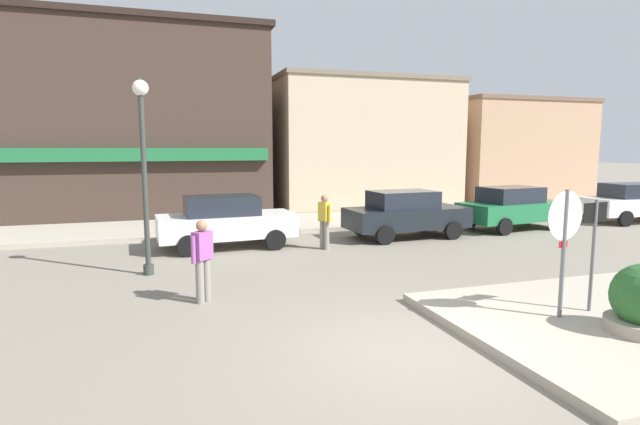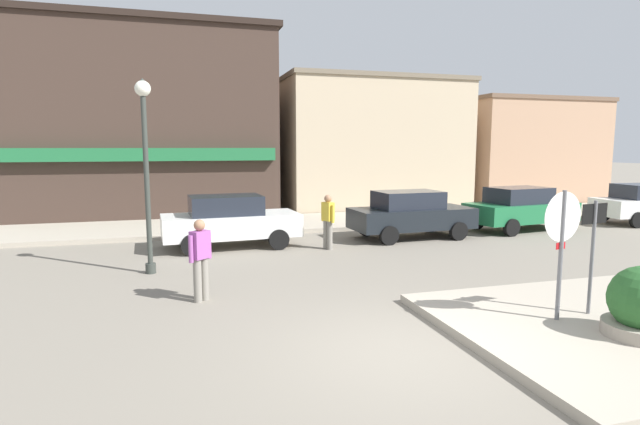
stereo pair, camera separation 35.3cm
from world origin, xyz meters
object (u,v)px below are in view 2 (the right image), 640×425
Objects in this scene: lamp_post at (145,148)px; parked_car_third at (520,208)px; one_way_sign at (593,246)px; stop_sign at (562,238)px; pedestrian_crossing_far at (200,257)px; parked_car_nearest at (230,220)px; parked_car_second at (411,214)px; pedestrian_crossing_near at (328,220)px.

lamp_post reaches higher than parked_car_third.
one_way_sign is 9.90m from parked_car_third.
stop_sign reaches higher than pedestrian_crossing_far.
parked_car_third is at bearing 0.98° from parked_car_nearest.
parked_car_second is 0.98× the size of parked_car_third.
stop_sign is at bearing -172.52° from one_way_sign.
pedestrian_crossing_far is at bearing -67.69° from lamp_post.
pedestrian_crossing_far reaches higher than parked_car_nearest.
parked_car_nearest is 10.38m from parked_car_third.
parked_car_third is 2.59× the size of pedestrian_crossing_near.
pedestrian_crossing_far is (-6.32, 3.06, -0.46)m from one_way_sign.
parked_car_second is 3.29m from pedestrian_crossing_near.
one_way_sign is at bearing -25.88° from pedestrian_crossing_far.
one_way_sign reaches higher than parked_car_second.
pedestrian_crossing_far is (-11.49, -5.36, 0.06)m from parked_car_third.
parked_car_nearest and parked_car_second have the same top height.
stop_sign is at bearing -124.78° from parked_car_third.
parked_car_nearest is (-5.20, 8.25, -0.52)m from one_way_sign.
lamp_post reaches higher than parked_car_second.
parked_car_nearest is at bearing 178.63° from parked_car_second.
parked_car_third is 7.76m from pedestrian_crossing_near.
parked_car_second is (1.41, 8.20, -0.71)m from stop_sign.
one_way_sign reaches higher than parked_car_nearest.
pedestrian_crossing_far reaches higher than parked_car_second.
parked_car_nearest is 2.54× the size of pedestrian_crossing_far.
parked_car_nearest is at bearing 122.24° from one_way_sign.
stop_sign is 0.56× the size of parked_car_nearest.
parked_car_third is at bearing 4.03° from parked_car_second.
one_way_sign is 9.41m from lamp_post.
pedestrian_crossing_far is at bearing -102.13° from parked_car_nearest.
stop_sign is at bearing -76.52° from pedestrian_crossing_near.
lamp_post reaches higher than stop_sign.
pedestrian_crossing_near is (4.89, 1.53, -2.09)m from lamp_post.
pedestrian_crossing_near is at bearing 46.73° from pedestrian_crossing_far.
parked_car_third is at bearing 9.48° from pedestrian_crossing_near.
pedestrian_crossing_near is at bearing 17.32° from lamp_post.
one_way_sign is 0.50× the size of parked_car_third.
lamp_post is at bearing 139.22° from stop_sign.
pedestrian_crossing_near is 5.61m from pedestrian_crossing_far.
lamp_post is 4.02m from parked_car_nearest.
pedestrian_crossing_near is (-7.65, -1.28, 0.06)m from parked_car_third.
lamp_post is at bearing -129.48° from parked_car_nearest.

